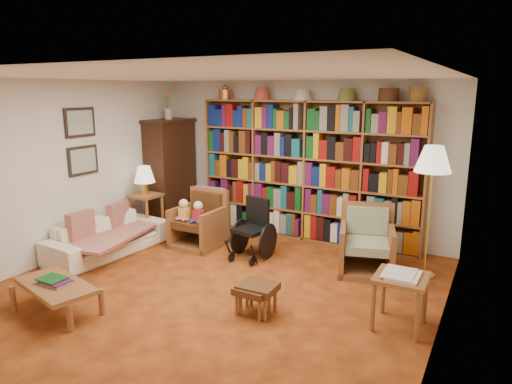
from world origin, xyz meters
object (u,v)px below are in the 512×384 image
Objects in this scene: armchair_leather at (202,222)px; wheelchair at (253,230)px; sofa at (108,237)px; floor_lamp at (433,165)px; footstool_b at (258,290)px; side_table_papers at (401,284)px; coffee_table at (55,287)px; footstool_a at (253,292)px; armchair_sage at (368,246)px; side_table_lamp at (146,205)px.

wheelchair is at bearing -4.03° from armchair_leather.
sofa is 4.58m from floor_lamp.
wheelchair is at bearing -169.36° from floor_lamp.
floor_lamp is at bearing 53.85° from footstool_b.
coffee_table is (-3.29, -1.46, -0.16)m from side_table_papers.
floor_lamp is 1.57× the size of coffee_table.
coffee_table is (-1.90, -1.03, 0.03)m from footstool_b.
floor_lamp is 2.72m from footstool_a.
armchair_sage is at bearing 68.34° from footstool_b.
floor_lamp is (0.70, 0.15, 1.13)m from armchair_sage.
side_table_papers is (4.19, -0.13, 0.20)m from sofa.
coffee_table is at bearing -68.49° from side_table_lamp.
wheelchair is at bearing -59.66° from sofa.
floor_lamp reaches higher than wheelchair.
side_table_lamp is 1.75× the size of footstool_b.
side_table_papers is 3.60m from coffee_table.
armchair_sage is 1.06× the size of wheelchair.
floor_lamp reaches higher than coffee_table.
coffee_table is at bearing -112.00° from wheelchair.
floor_lamp reaches higher than side_table_papers.
side_table_papers is (4.29, -1.07, -0.05)m from side_table_lamp.
side_table_papers reaches higher than footstool_b.
footstool_b is 2.16m from coffee_table.
sofa is at bearing -153.96° from wheelchair.
floor_lamp reaches higher than sofa.
coffee_table is at bearing -132.86° from armchair_sage.
wheelchair is at bearing 154.86° from side_table_papers.
wheelchair is 0.50× the size of floor_lamp.
footstool_a is 0.94× the size of footstool_b.
armchair_leather and armchair_sage have the same top height.
armchair_sage is (3.50, 1.22, 0.07)m from sofa.
coffee_table is (-3.30, -2.95, -1.16)m from floor_lamp.
floor_lamp is at bearing 6.37° from armchair_leather.
armchair_leather is 0.51× the size of floor_lamp.
armchair_leather is at bearing 3.11° from side_table_lamp.
side_table_lamp is 3.26m from footstool_a.
footstool_a is (1.80, -1.60, -0.10)m from armchair_leather.
side_table_lamp is 0.77× the size of armchair_sage.
sofa is at bearing -83.97° from side_table_lamp.
side_table_lamp is 0.41× the size of floor_lamp.
side_table_papers is at bearing -25.14° from wheelchair.
floor_lamp is 1.79m from side_table_papers.
floor_lamp is at bearing 10.64° from wheelchair.
footstool_a is (2.76, -0.60, -0.01)m from sofa.
side_table_lamp is 1.20× the size of side_table_papers.
coffee_table is (-2.60, -2.81, -0.03)m from armchair_sage.
side_table_papers is (3.22, -1.13, 0.11)m from armchair_leather.
wheelchair reaches higher than coffee_table.
footstool_a is at bearing -128.54° from footstool_b.
armchair_leather is 2.41m from footstool_a.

